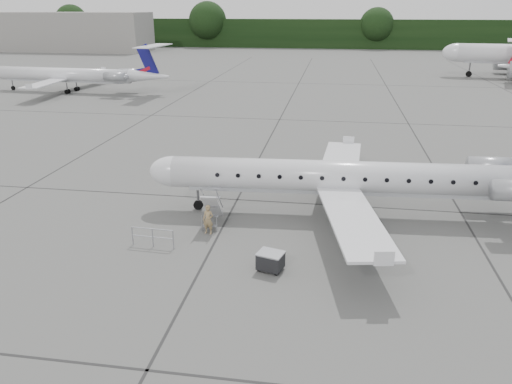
# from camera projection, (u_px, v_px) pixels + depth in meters

# --- Properties ---
(ground) EXTENTS (320.00, 320.00, 0.00)m
(ground) POSITION_uv_depth(u_px,v_px,m) (317.00, 256.00, 24.40)
(ground) COLOR #565654
(ground) RESTS_ON ground
(treeline) EXTENTS (260.00, 4.00, 8.00)m
(treeline) POSITION_uv_depth(u_px,v_px,m) (336.00, 34.00, 143.32)
(treeline) COLOR black
(treeline) RESTS_ON ground
(terminal_building) EXTENTS (40.00, 14.00, 10.00)m
(terminal_building) POSITION_uv_depth(u_px,v_px,m) (74.00, 32.00, 134.64)
(terminal_building) COLOR gray
(terminal_building) RESTS_ON ground
(main_regional_jet) EXTENTS (26.47, 19.78, 6.52)m
(main_regional_jet) POSITION_uv_depth(u_px,v_px,m) (346.00, 162.00, 28.08)
(main_regional_jet) COLOR silver
(main_regional_jet) RESTS_ON ground
(airstair) EXTENTS (0.98, 2.22, 2.04)m
(airstair) POSITION_uv_depth(u_px,v_px,m) (212.00, 207.00, 27.63)
(airstair) COLOR silver
(airstair) RESTS_ON ground
(passenger) EXTENTS (0.65, 0.48, 1.61)m
(passenger) POSITION_uv_depth(u_px,v_px,m) (208.00, 220.00, 26.55)
(passenger) COLOR #957B51
(passenger) RESTS_ON ground
(safety_railing) EXTENTS (2.20, 0.19, 1.00)m
(safety_railing) POSITION_uv_depth(u_px,v_px,m) (153.00, 238.00, 25.16)
(safety_railing) COLOR #909298
(safety_railing) RESTS_ON ground
(baggage_cart) EXTENTS (1.32, 1.17, 0.96)m
(baggage_cart) POSITION_uv_depth(u_px,v_px,m) (271.00, 261.00, 22.92)
(baggage_cart) COLOR black
(baggage_cart) RESTS_ON ground
(bg_regional_left) EXTENTS (26.67, 19.90, 6.73)m
(bg_regional_left) POSITION_uv_depth(u_px,v_px,m) (64.00, 68.00, 69.83)
(bg_regional_left) COLOR silver
(bg_regional_left) RESTS_ON ground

